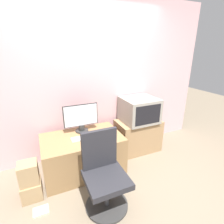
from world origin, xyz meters
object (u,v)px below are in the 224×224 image
(main_monitor, at_px, (81,118))
(mouse, at_px, (100,134))
(keyboard, at_px, (84,138))
(book, at_px, (41,211))
(crt_tv, at_px, (139,110))
(office_chair, at_px, (104,176))
(cardboard_box_lower, at_px, (32,189))

(main_monitor, height_order, mouse, main_monitor)
(keyboard, relative_size, book, 2.08)
(mouse, xyz_separation_m, crt_tv, (0.82, 0.22, 0.20))
(office_chair, bearing_deg, cardboard_box_lower, 150.86)
(main_monitor, xyz_separation_m, keyboard, (-0.03, -0.24, -0.22))
(office_chair, bearing_deg, keyboard, 94.25)
(mouse, bearing_deg, crt_tv, 14.93)
(office_chair, relative_size, cardboard_box_lower, 3.59)
(book, bearing_deg, cardboard_box_lower, 105.93)
(crt_tv, bearing_deg, keyboard, -168.66)
(mouse, height_order, book, mouse)
(main_monitor, height_order, keyboard, main_monitor)
(main_monitor, height_order, cardboard_box_lower, main_monitor)
(cardboard_box_lower, distance_m, book, 0.31)
(mouse, bearing_deg, book, -151.94)
(main_monitor, height_order, crt_tv, main_monitor)
(book, bearing_deg, office_chair, -13.23)
(office_chair, bearing_deg, book, 166.77)
(crt_tv, bearing_deg, book, -157.81)
(mouse, relative_size, book, 0.30)
(office_chair, relative_size, book, 5.30)
(main_monitor, distance_m, mouse, 0.38)
(cardboard_box_lower, relative_size, book, 1.48)
(main_monitor, relative_size, book, 3.05)
(crt_tv, relative_size, book, 3.32)
(cardboard_box_lower, bearing_deg, office_chair, -29.14)
(office_chair, height_order, cardboard_box_lower, office_chair)
(mouse, bearing_deg, main_monitor, 129.97)
(keyboard, xyz_separation_m, cardboard_box_lower, (-0.77, -0.22, -0.47))
(office_chair, distance_m, book, 0.85)
(crt_tv, relative_size, cardboard_box_lower, 2.25)
(crt_tv, relative_size, office_chair, 0.63)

